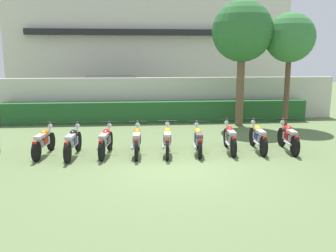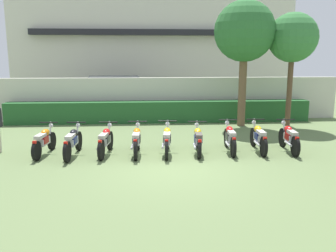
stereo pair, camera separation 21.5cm
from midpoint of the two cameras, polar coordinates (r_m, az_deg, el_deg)
The scene contains 16 objects.
ground at distance 9.75m, azimuth 1.45°, elevation -6.80°, with size 60.00×60.00×0.00m, color #607547.
building at distance 26.16m, azimuth -2.24°, elevation 13.74°, with size 18.08×6.50×8.35m.
compound_wall at distance 16.97m, azimuth -1.06°, elevation 4.38°, with size 17.17×0.30×1.99m, color beige.
hedge_row at distance 16.34m, azimuth -0.91°, elevation 2.29°, with size 13.74×0.70×0.96m, color #235628.
parked_car at distance 20.12m, azimuth -7.88°, elevation 5.17°, with size 4.65×2.40×1.89m.
tree_near_inspector at distance 15.75m, azimuth 12.52°, elevation 14.41°, with size 2.55×2.55×5.29m.
tree_far_side at distance 16.21m, azimuth 19.67°, elevation 13.04°, with size 2.06×2.06×4.78m.
motorcycle_in_row_0 at distance 11.55m, azimuth -18.68°, elevation -2.26°, with size 0.60×1.82×0.95m.
motorcycle_in_row_1 at distance 11.17m, azimuth -14.42°, elevation -2.40°, with size 0.60×1.95×0.97m.
motorcycle_in_row_2 at distance 11.10m, azimuth -9.40°, elevation -2.31°, with size 0.60×1.80×0.96m.
motorcycle_in_row_3 at distance 10.99m, azimuth -4.46°, elevation -2.27°, with size 0.60×1.85×0.97m.
motorcycle_in_row_4 at distance 11.04m, azimuth 0.40°, elevation -2.19°, with size 0.60×1.93×0.97m.
motorcycle_in_row_5 at distance 11.16m, azimuth 5.34°, elevation -2.18°, with size 0.60×1.79×0.94m.
motorcycle_in_row_6 at distance 11.48m, azimuth 10.39°, elevation -1.88°, with size 0.60×1.89×0.96m.
motorcycle_in_row_7 at distance 11.74m, azimuth 14.75°, elevation -1.76°, with size 0.60×1.91×0.97m.
motorcycle_in_row_8 at distance 11.97m, azimuth 19.24°, elevation -1.76°, with size 0.60×1.84×0.97m.
Camera 2 is at (-0.82, -9.23, 3.01)m, focal length 38.18 mm.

